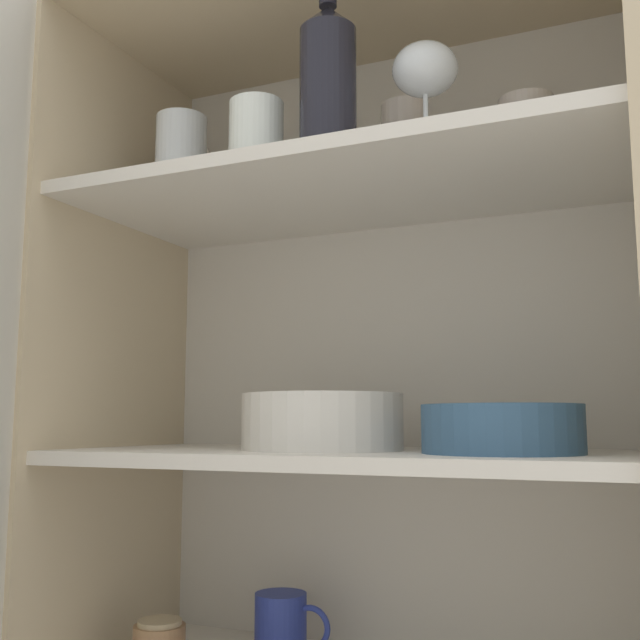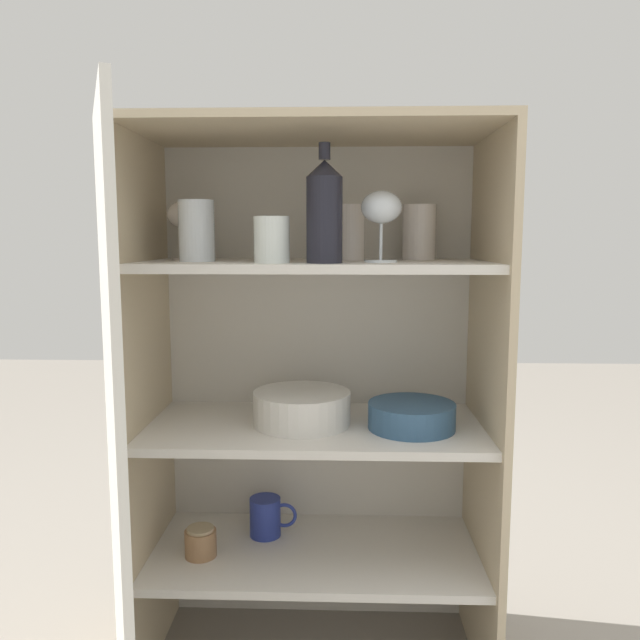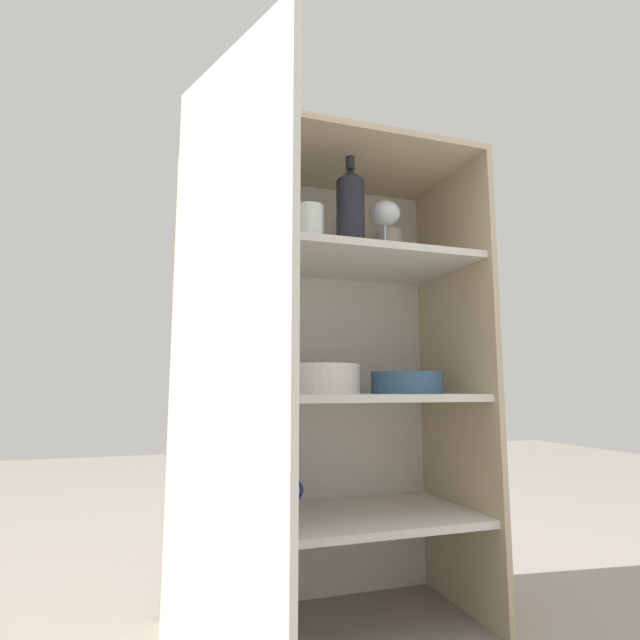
{
  "view_description": "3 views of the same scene",
  "coord_description": "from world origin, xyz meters",
  "px_view_note": "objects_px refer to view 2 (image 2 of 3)",
  "views": [
    {
      "loc": [
        0.4,
        -0.81,
        0.65
      ],
      "look_at": [
        -0.05,
        0.22,
        0.81
      ],
      "focal_mm": 42.0,
      "sensor_mm": 36.0,
      "label": 1
    },
    {
      "loc": [
        0.06,
        -1.27,
        1.06
      ],
      "look_at": [
        0.01,
        0.24,
        0.86
      ],
      "focal_mm": 35.0,
      "sensor_mm": 36.0,
      "label": 2
    },
    {
      "loc": [
        -0.46,
        -1.13,
        0.63
      ],
      "look_at": [
        -0.02,
        0.21,
        0.82
      ],
      "focal_mm": 28.0,
      "sensor_mm": 36.0,
      "label": 3
    }
  ],
  "objects_px": {
    "plate_stack_white": "(302,408)",
    "coffee_mug_primary": "(266,517)",
    "mixing_bowl_large": "(412,415)",
    "wine_bottle": "(324,211)",
    "storage_jar": "(201,542)"
  },
  "relations": [
    {
      "from": "plate_stack_white",
      "to": "coffee_mug_primary",
      "type": "distance_m",
      "value": 0.34
    },
    {
      "from": "mixing_bowl_large",
      "to": "coffee_mug_primary",
      "type": "distance_m",
      "value": 0.48
    },
    {
      "from": "plate_stack_white",
      "to": "coffee_mug_primary",
      "type": "height_order",
      "value": "plate_stack_white"
    },
    {
      "from": "plate_stack_white",
      "to": "coffee_mug_primary",
      "type": "xyz_separation_m",
      "value": [
        -0.1,
        0.07,
        -0.31
      ]
    },
    {
      "from": "plate_stack_white",
      "to": "wine_bottle",
      "type": "bearing_deg",
      "value": -63.11
    },
    {
      "from": "mixing_bowl_large",
      "to": "coffee_mug_primary",
      "type": "height_order",
      "value": "mixing_bowl_large"
    },
    {
      "from": "wine_bottle",
      "to": "coffee_mug_primary",
      "type": "height_order",
      "value": "wine_bottle"
    },
    {
      "from": "wine_bottle",
      "to": "storage_jar",
      "type": "distance_m",
      "value": 0.85
    },
    {
      "from": "wine_bottle",
      "to": "coffee_mug_primary",
      "type": "distance_m",
      "value": 0.81
    },
    {
      "from": "plate_stack_white",
      "to": "storage_jar",
      "type": "xyz_separation_m",
      "value": [
        -0.25,
        -0.04,
        -0.33
      ]
    },
    {
      "from": "wine_bottle",
      "to": "mixing_bowl_large",
      "type": "distance_m",
      "value": 0.52
    },
    {
      "from": "wine_bottle",
      "to": "mixing_bowl_large",
      "type": "relative_size",
      "value": 1.23
    },
    {
      "from": "mixing_bowl_large",
      "to": "coffee_mug_primary",
      "type": "relative_size",
      "value": 1.67
    },
    {
      "from": "plate_stack_white",
      "to": "mixing_bowl_large",
      "type": "distance_m",
      "value": 0.26
    },
    {
      "from": "wine_bottle",
      "to": "coffee_mug_primary",
      "type": "xyz_separation_m",
      "value": [
        -0.16,
        0.19,
        -0.78
      ]
    }
  ]
}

